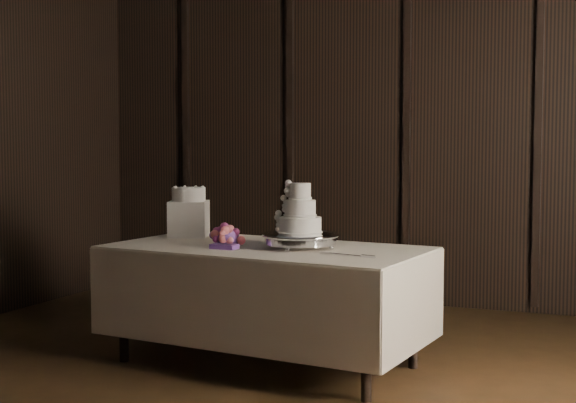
{
  "coord_description": "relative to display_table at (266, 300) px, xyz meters",
  "views": [
    {
      "loc": [
        1.73,
        -3.39,
        1.4
      ],
      "look_at": [
        -0.18,
        1.2,
        1.05
      ],
      "focal_mm": 50.0,
      "sensor_mm": 36.0,
      "label": 1
    }
  ],
  "objects": [
    {
      "name": "room",
      "position": [
        0.33,
        -1.2,
        1.08
      ],
      "size": [
        6.08,
        7.08,
        3.08
      ],
      "color": "black",
      "rests_on": "ground"
    },
    {
      "name": "display_table",
      "position": [
        0.0,
        0.0,
        0.0
      ],
      "size": [
        2.09,
        1.24,
        0.76
      ],
      "rotation": [
        0.0,
        0.0,
        -0.11
      ],
      "color": "silver",
      "rests_on": "ground"
    },
    {
      "name": "cake_stand",
      "position": [
        0.23,
        -0.0,
        0.39
      ],
      "size": [
        0.64,
        0.64,
        0.09
      ],
      "primitive_type": "cylinder",
      "rotation": [
        0.0,
        0.0,
        -0.43
      ],
      "color": "silver",
      "rests_on": "display_table"
    },
    {
      "name": "wedding_cake",
      "position": [
        0.21,
        -0.02,
        0.56
      ],
      "size": [
        0.3,
        0.26,
        0.32
      ],
      "rotation": [
        0.0,
        0.0,
        0.12
      ],
      "color": "white",
      "rests_on": "cake_stand"
    },
    {
      "name": "bouquet",
      "position": [
        -0.24,
        -0.09,
        0.4
      ],
      "size": [
        0.29,
        0.38,
        0.18
      ],
      "primitive_type": null,
      "rotation": [
        0.0,
        0.0,
        -0.04
      ],
      "color": "#C65D59",
      "rests_on": "display_table"
    },
    {
      "name": "box_pedestal",
      "position": [
        -0.73,
        0.31,
        0.47
      ],
      "size": [
        0.33,
        0.33,
        0.25
      ],
      "primitive_type": "cube",
      "rotation": [
        0.0,
        0.0,
        0.35
      ],
      "color": "white",
      "rests_on": "display_table"
    },
    {
      "name": "small_cake",
      "position": [
        -0.73,
        0.31,
        0.64
      ],
      "size": [
        0.27,
        0.27,
        0.09
      ],
      "primitive_type": "cylinder",
      "rotation": [
        0.0,
        0.0,
        0.17
      ],
      "color": "white",
      "rests_on": "box_pedestal"
    },
    {
      "name": "cake_knife",
      "position": [
        0.57,
        -0.21,
        0.35
      ],
      "size": [
        0.36,
        0.12,
        0.01
      ],
      "primitive_type": "cube",
      "rotation": [
        0.0,
        0.0,
        -0.27
      ],
      "color": "silver",
      "rests_on": "display_table"
    }
  ]
}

